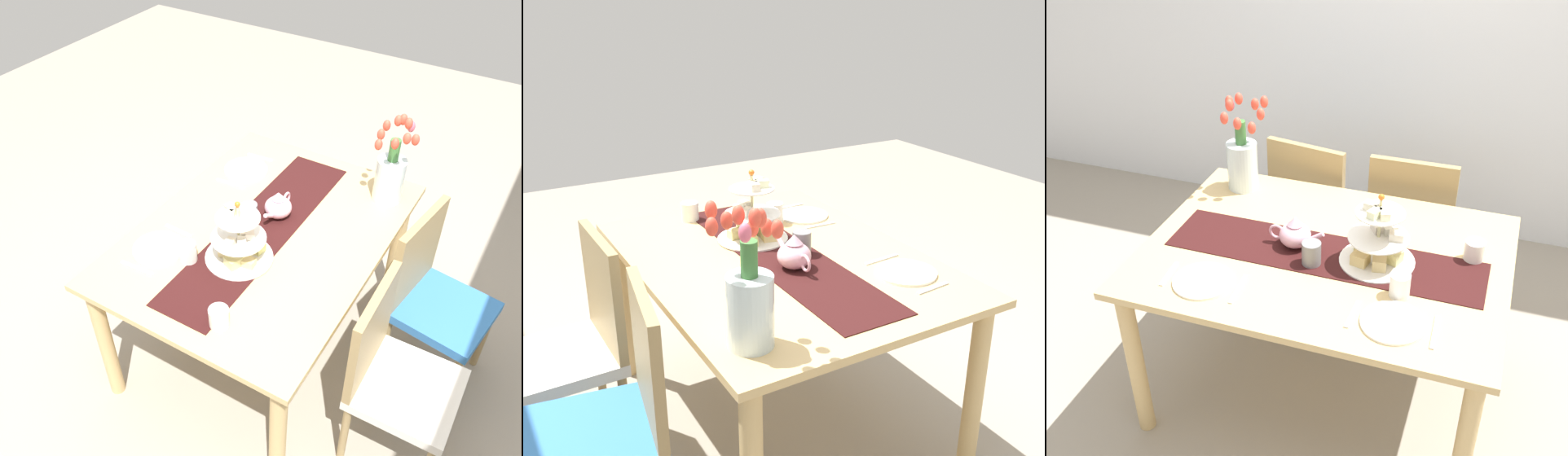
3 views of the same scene
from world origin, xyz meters
The scene contains 17 objects.
ground_plane centered at (0.00, 0.00, 0.00)m, with size 8.00×8.00×0.00m, color gray.
dining_table centered at (0.00, 0.00, 0.67)m, with size 1.46×1.06×0.77m.
chair_left centered at (-0.29, 0.76, 0.50)m, with size 0.48×0.48×0.91m.
chair_right centered at (0.23, 0.76, 0.50)m, with size 0.43×0.43×0.91m.
table_runner centered at (0.00, -0.02, 0.77)m, with size 1.28×0.29×0.00m, color black.
tiered_cake_stand centered at (0.21, 0.00, 0.86)m, with size 0.30×0.30×0.30m.
teapot centered at (-0.13, 0.00, 0.83)m, with size 0.24×0.13×0.14m.
tulip_vase centered at (-0.53, 0.39, 0.93)m, with size 0.19×0.20×0.45m.
cream_jug centered at (0.57, 0.14, 0.81)m, with size 0.08×0.08×0.09m, color white.
dinner_plate_left centered at (-0.38, -0.34, 0.78)m, with size 0.23×0.23×0.01m, color white.
fork_left centered at (-0.52, -0.34, 0.78)m, with size 0.02×0.15×0.01m, color silver.
knife_left centered at (-0.23, -0.34, 0.78)m, with size 0.01×0.17×0.01m, color silver.
dinner_plate_right centered at (0.35, -0.34, 0.78)m, with size 0.23×0.23×0.01m, color white.
fork_right centered at (0.21, -0.34, 0.78)m, with size 0.02×0.15×0.01m, color silver.
knife_right centered at (0.50, -0.34, 0.78)m, with size 0.01×0.17×0.01m, color silver.
mug_grey centered at (-0.03, -0.10, 0.82)m, with size 0.08×0.08×0.10m, color slate.
mug_white_text centered at (0.34, -0.18, 0.82)m, with size 0.08×0.08×0.10m, color white.
Camera 2 is at (-1.97, 1.11, 1.76)m, focal length 42.64 mm.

